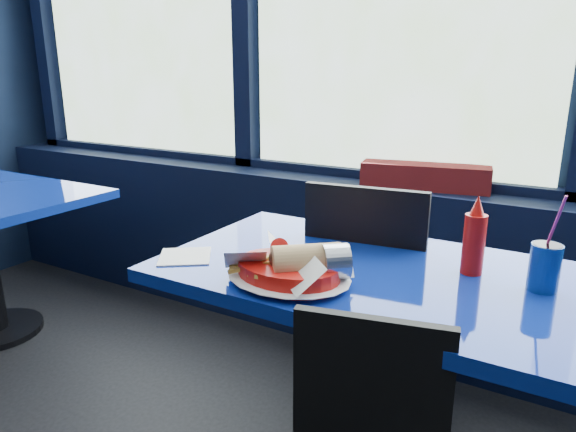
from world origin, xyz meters
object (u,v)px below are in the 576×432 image
object	(u,v)px
near_table	(370,326)
soda_cup	(545,266)
chair_near_back	(378,290)
ketchup_bottle	(474,239)
planter_box	(425,176)
food_basket	(291,268)

from	to	relation	value
near_table	soda_cup	size ratio (longest dim) A/B	4.69
chair_near_back	ketchup_bottle	world-z (taller)	ketchup_bottle
near_table	ketchup_bottle	size ratio (longest dim) A/B	5.44
planter_box	food_basket	world-z (taller)	planter_box
food_basket	ketchup_bottle	size ratio (longest dim) A/B	1.58
planter_box	near_table	bearing A→B (deg)	-94.17
near_table	soda_cup	xyz separation A→B (m)	(0.43, 0.08, 0.25)
near_table	soda_cup	world-z (taller)	soda_cup
ketchup_bottle	planter_box	bearing A→B (deg)	114.76
chair_near_back	ketchup_bottle	xyz separation A→B (m)	(0.34, -0.21, 0.31)
soda_cup	food_basket	bearing A→B (deg)	-154.10
chair_near_back	planter_box	size ratio (longest dim) A/B	1.75
near_table	chair_near_back	bearing A→B (deg)	106.35
near_table	ketchup_bottle	distance (m)	0.39
food_basket	soda_cup	world-z (taller)	soda_cup
chair_near_back	soda_cup	bearing A→B (deg)	148.40
soda_cup	ketchup_bottle	bearing A→B (deg)	171.76
chair_near_back	soda_cup	size ratio (longest dim) A/B	3.65
chair_near_back	planter_box	xyz separation A→B (m)	(-0.01, 0.54, 0.32)
food_basket	ketchup_bottle	bearing A→B (deg)	22.46
food_basket	ketchup_bottle	xyz separation A→B (m)	(0.40, 0.31, 0.06)
chair_near_back	planter_box	bearing A→B (deg)	-95.98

